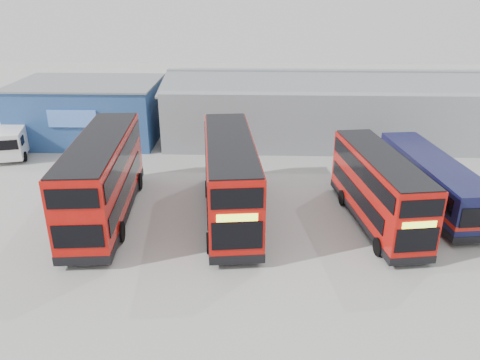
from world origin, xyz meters
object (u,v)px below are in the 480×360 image
double_decker_left (103,180)px  double_decker_centre (230,180)px  office_block (90,111)px  maintenance_shed (336,107)px  panel_van (13,139)px  double_decker_right (378,190)px  single_decker_blue (430,182)px

double_decker_left → double_decker_centre: size_ratio=1.01×
office_block → double_decker_centre: size_ratio=1.05×
maintenance_shed → panel_van: bearing=-166.7°
office_block → double_decker_centre: 19.80m
double_decker_centre → double_decker_right: 8.57m
office_block → panel_van: (-5.03, -4.38, -1.22)m
single_decker_blue → double_decker_left: bearing=0.4°
maintenance_shed → double_decker_right: maintenance_shed is taller
double_decker_right → office_block: bearing=136.7°
office_block → maintenance_shed: maintenance_shed is taller
double_decker_left → single_decker_blue: 20.18m
double_decker_centre → single_decker_blue: 12.79m
maintenance_shed → double_decker_left: bearing=-133.6°
maintenance_shed → double_decker_left: 23.52m
double_decker_right → single_decker_blue: bearing=26.2°
office_block → double_decker_left: (5.78, -15.02, -0.12)m
double_decker_right → double_decker_centre: bearing=168.5°
double_decker_left → panel_van: size_ratio=2.01×
double_decker_centre → maintenance_shed: bearing=56.0°
double_decker_right → panel_van: 28.92m
office_block → double_decker_right: 26.57m
double_decker_left → panel_van: (-10.80, 10.64, -1.10)m
office_block → single_decker_blue: size_ratio=1.08×
double_decker_left → single_decker_blue: bearing=-177.6°
double_decker_left → office_block: bearing=-73.9°
maintenance_shed → single_decker_blue: maintenance_shed is taller
double_decker_right → panel_van: bearing=149.7°
maintenance_shed → double_decker_left: maintenance_shed is taller
office_block → double_decker_right: size_ratio=1.20×
double_decker_left → single_decker_blue: double_decker_left is taller
single_decker_blue → panel_van: (-30.80, 8.08, -0.15)m
double_decker_left → double_decker_right: bearing=174.4°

